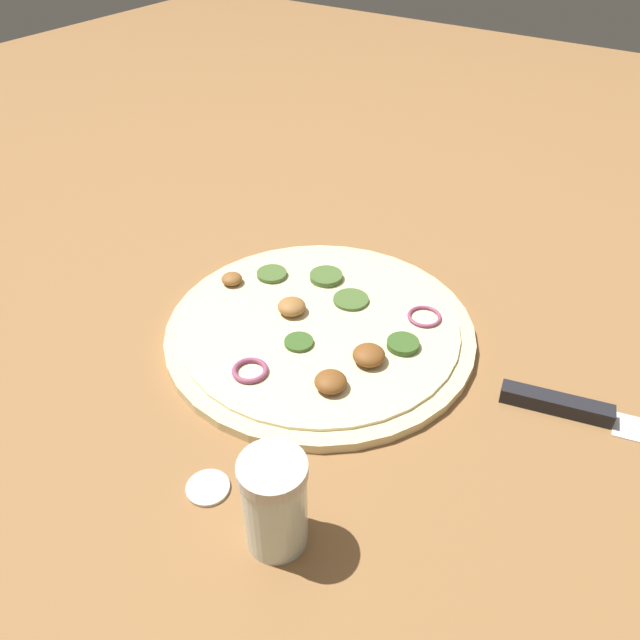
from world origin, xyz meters
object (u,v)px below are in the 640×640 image
object	(u,v)px
knife	(601,416)
loose_cap	(208,487)
pizza	(320,329)
spice_jar	(275,503)

from	to	relation	value
knife	loose_cap	size ratio (longest dim) A/B	7.36
pizza	spice_jar	xyz separation A→B (m)	(-0.12, 0.25, 0.04)
pizza	knife	world-z (taller)	pizza
knife	loose_cap	distance (m)	0.41
knife	loose_cap	bearing A→B (deg)	-147.63
spice_jar	loose_cap	bearing A→B (deg)	-2.93
spice_jar	loose_cap	xyz separation A→B (m)	(0.09, -0.00, -0.05)
knife	spice_jar	size ratio (longest dim) A/B	3.09
spice_jar	loose_cap	size ratio (longest dim) A/B	2.38
pizza	loose_cap	world-z (taller)	pizza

